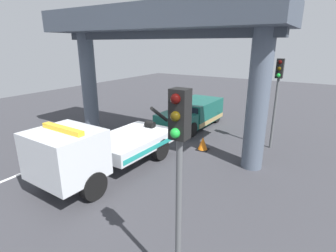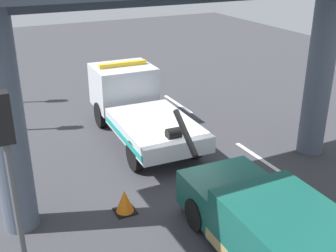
# 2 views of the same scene
# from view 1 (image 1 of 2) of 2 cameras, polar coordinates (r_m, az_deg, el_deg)

# --- Properties ---
(ground_plane) EXTENTS (60.00, 40.00, 0.10)m
(ground_plane) POSITION_cam_1_polar(r_m,az_deg,el_deg) (13.65, -2.90, -4.67)
(ground_plane) COLOR #38383D
(lane_stripe_west) EXTENTS (2.60, 0.16, 0.01)m
(lane_stripe_west) POSITION_cam_1_polar(r_m,az_deg,el_deg) (19.94, -0.05, 2.67)
(lane_stripe_west) COLOR silver
(lane_stripe_west) RESTS_ON ground
(lane_stripe_mid) EXTENTS (2.60, 0.16, 0.01)m
(lane_stripe_mid) POSITION_cam_1_polar(r_m,az_deg,el_deg) (15.40, -11.96, -2.22)
(lane_stripe_mid) COLOR silver
(lane_stripe_mid) RESTS_ON ground
(lane_stripe_east) EXTENTS (2.60, 0.16, 0.01)m
(lane_stripe_east) POSITION_cam_1_polar(r_m,az_deg,el_deg) (12.20, -31.96, -10.00)
(lane_stripe_east) COLOR silver
(lane_stripe_east) RESTS_ON ground
(tow_truck_white) EXTENTS (7.29, 2.59, 2.46)m
(tow_truck_white) POSITION_cam_1_polar(r_m,az_deg,el_deg) (10.54, -15.01, -4.79)
(tow_truck_white) COLOR silver
(tow_truck_white) RESTS_ON ground
(towed_van_green) EXTENTS (5.26, 2.36, 1.58)m
(towed_van_green) POSITION_cam_1_polar(r_m,az_deg,el_deg) (16.92, 5.41, 2.62)
(towed_van_green) COLOR #145147
(towed_van_green) RESTS_ON ground
(overpass_structure) EXTENTS (3.60, 11.73, 6.68)m
(overpass_structure) POSITION_cam_1_polar(r_m,az_deg,el_deg) (12.91, -2.49, 19.79)
(overpass_structure) COLOR #4C5666
(overpass_structure) RESTS_ON ground
(traffic_light_near) EXTENTS (0.39, 0.32, 4.43)m
(traffic_light_near) POSITION_cam_1_polar(r_m,az_deg,el_deg) (13.64, 22.76, 8.28)
(traffic_light_near) COLOR #515456
(traffic_light_near) RESTS_ON ground
(traffic_light_far) EXTENTS (0.39, 0.32, 4.35)m
(traffic_light_far) POSITION_cam_1_polar(r_m,az_deg,el_deg) (4.80, 2.38, -5.97)
(traffic_light_far) COLOR #515456
(traffic_light_far) RESTS_ON ground
(traffic_cone_orange) EXTENTS (0.56, 0.56, 0.66)m
(traffic_cone_orange) POSITION_cam_1_polar(r_m,az_deg,el_deg) (13.23, 7.57, -3.84)
(traffic_cone_orange) COLOR orange
(traffic_cone_orange) RESTS_ON ground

